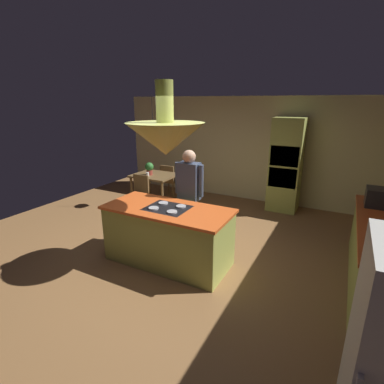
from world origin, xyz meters
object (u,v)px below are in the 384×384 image
Objects in this scene: chair_facing_island at (139,192)px; dining_table at (155,179)px; kitchen_island at (168,235)px; chair_by_back_wall at (169,179)px; oven_tower at (286,165)px; person_at_island at (189,191)px; potted_plant_on_table at (149,168)px; cup_on_table at (147,174)px; microwave_on_counter at (383,198)px.

dining_table is at bearing 90.00° from chair_facing_island.
kitchen_island is 1.96× the size of dining_table.
chair_by_back_wall is at bearing 121.88° from kitchen_island.
oven_tower is 1.26× the size of person_at_island.
chair_facing_island is at bearing -81.60° from potted_plant_on_table.
potted_plant_on_table is (-1.76, 1.29, -0.03)m from person_at_island.
person_at_island reaches higher than kitchen_island.
kitchen_island is 3.48m from oven_tower.
chair_facing_island reaches higher than cup_on_table.
kitchen_island is 2.71m from dining_table.
oven_tower reaches higher than microwave_on_counter.
microwave_on_counter is at bearing -44.26° from oven_tower.
dining_table is 1.14× the size of chair_facing_island.
person_at_island is at bearing 91.37° from kitchen_island.
person_at_island is 5.57× the size of potted_plant_on_table.
chair_by_back_wall is at bearing -169.69° from oven_tower.
microwave_on_counter is (2.86, 0.83, 0.08)m from person_at_island.
dining_table is at bearing 74.68° from cup_on_table.
oven_tower reaches higher than kitchen_island.
chair_facing_island and chair_by_back_wall have the same top height.
chair_facing_island is 1.00× the size of chair_by_back_wall.
person_at_island is at bearing -36.22° from potted_plant_on_table.
microwave_on_counter is (1.74, -1.70, -0.01)m from oven_tower.
cup_on_table is (-0.06, -0.21, 0.16)m from dining_table.
microwave_on_counter reaches higher than cup_on_table.
dining_table is 2.16× the size of microwave_on_counter.
chair_by_back_wall is 9.67× the size of cup_on_table.
chair_by_back_wall is (0.00, 1.27, 0.00)m from chair_facing_island.
potted_plant_on_table is at bearing 143.78° from person_at_island.
cup_on_table is 0.20× the size of microwave_on_counter.
kitchen_island reaches higher than chair_facing_island.
oven_tower is at bearing 32.40° from chair_facing_island.
microwave_on_counter is at bearing -4.31° from cup_on_table.
potted_plant_on_table is 0.65× the size of microwave_on_counter.
dining_table is 0.30m from potted_plant_on_table.
oven_tower is 3.14m from potted_plant_on_table.
potted_plant_on_table reaches higher than kitchen_island.
microwave_on_counter is (4.60, -0.35, 0.24)m from cup_on_table.
dining_table is 0.59× the size of person_at_island.
oven_tower is at bearing 135.74° from microwave_on_counter.
kitchen_island is 2.61m from cup_on_table.
microwave_on_counter reaches higher than kitchen_island.
dining_table is (-1.70, 2.10, 0.19)m from kitchen_island.
kitchen_island reaches higher than cup_on_table.
kitchen_island reaches higher than dining_table.
microwave_on_counter reaches higher than chair_by_back_wall.
cup_on_table is at bearing 145.91° from person_at_island.
chair_facing_island is (-1.68, 0.75, -0.46)m from person_at_island.
dining_table is 4.59m from microwave_on_counter.
kitchen_island is 3.29m from microwave_on_counter.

